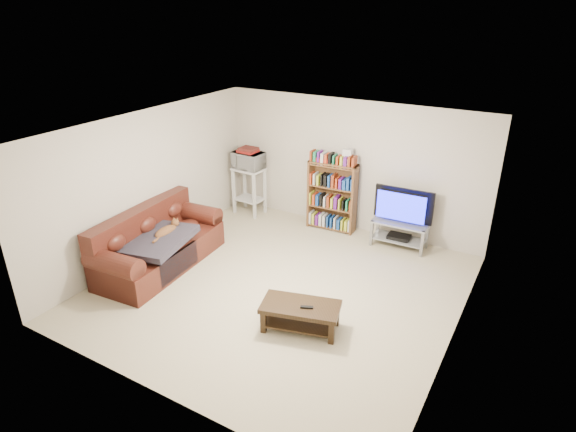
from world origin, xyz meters
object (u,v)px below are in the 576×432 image
Objects in this scene: tv_stand at (400,230)px; bookshelf at (332,195)px; coffee_table at (301,312)px; sofa at (156,246)px.

bookshelf reaches higher than tv_stand.
tv_stand reaches higher than coffee_table.
bookshelf is at bearing 92.66° from coffee_table.
tv_stand is at bearing -6.46° from bookshelf.
sofa is 2.39× the size of tv_stand.
coffee_table is 3.14m from bookshelf.
tv_stand is at bearing 34.56° from sofa.
bookshelf is (-0.96, 2.96, 0.41)m from coffee_table.
tv_stand is at bearing 67.21° from coffee_table.
bookshelf is (-1.34, 0.08, 0.35)m from tv_stand.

